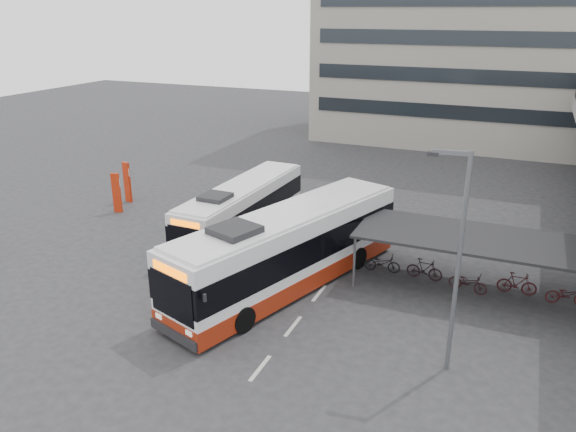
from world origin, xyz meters
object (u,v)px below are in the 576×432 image
at_px(bus_teal, 242,210).
at_px(lamp_post, 457,252).
at_px(bus_main, 288,250).
at_px(pedestrian, 267,241).

xyz_separation_m(bus_teal, lamp_post, (12.14, -8.19, 2.98)).
bearing_deg(lamp_post, bus_teal, 138.91).
relative_size(bus_main, pedestrian, 8.65).
distance_m(pedestrian, lamp_post, 12.17).
relative_size(pedestrian, lamp_post, 0.19).
bearing_deg(lamp_post, bus_main, 146.94).
bearing_deg(bus_main, pedestrian, 149.69).
distance_m(bus_main, bus_teal, 6.56).
height_order(bus_main, bus_teal, bus_main).
bearing_deg(pedestrian, bus_teal, 90.50).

